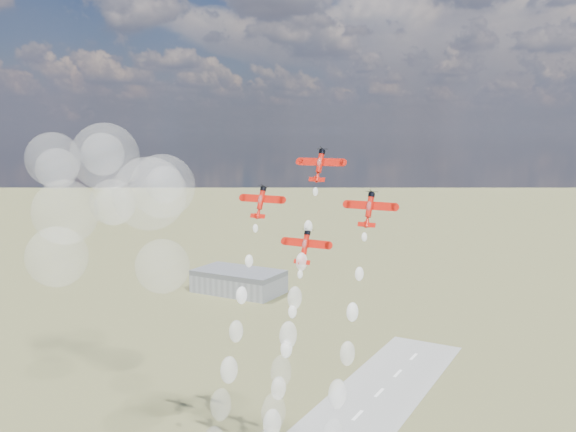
# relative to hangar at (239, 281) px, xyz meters

# --- Properties ---
(hangar) EXTENTS (50.00, 28.00, 13.00)m
(hangar) POSITION_rel_hangar_xyz_m (0.00, 0.00, 0.00)
(hangar) COLOR gray
(hangar) RESTS_ON ground
(plane_lead) EXTENTS (10.47, 4.79, 7.13)m
(plane_lead) POSITION_rel_hangar_xyz_m (133.95, -168.08, 79.06)
(plane_lead) COLOR red
(plane_lead) RESTS_ON ground
(plane_left) EXTENTS (10.47, 4.79, 7.13)m
(plane_left) POSITION_rel_hangar_xyz_m (121.05, -171.44, 70.68)
(plane_left) COLOR red
(plane_left) RESTS_ON ground
(plane_right) EXTENTS (10.47, 4.79, 7.13)m
(plane_right) POSITION_rel_hangar_xyz_m (146.84, -171.44, 70.68)
(plane_right) COLOR red
(plane_right) RESTS_ON ground
(plane_slot) EXTENTS (10.47, 4.79, 7.13)m
(plane_slot) POSITION_rel_hangar_xyz_m (133.95, -174.80, 62.30)
(plane_slot) COLOR red
(plane_slot) RESTS_ON ground
(smoke_trail_lead) EXTENTS (5.10, 23.50, 52.45)m
(smoke_trail_lead) POSITION_rel_hangar_xyz_m (133.73, -186.48, 33.80)
(smoke_trail_lead) COLOR white
(smoke_trail_lead) RESTS_ON plane_lead
(smoke_trail_left) EXTENTS (5.28, 23.53, 52.89)m
(smoke_trail_left) POSITION_rel_hangar_xyz_m (121.00, -189.89, 25.11)
(smoke_trail_left) COLOR white
(smoke_trail_left) RESTS_ON plane_left
(drifted_smoke_cloud) EXTENTS (61.57, 35.96, 50.85)m
(drifted_smoke_cloud) POSITION_rel_hangar_xyz_m (51.65, -150.40, 66.21)
(drifted_smoke_cloud) COLOR white
(drifted_smoke_cloud) RESTS_ON ground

